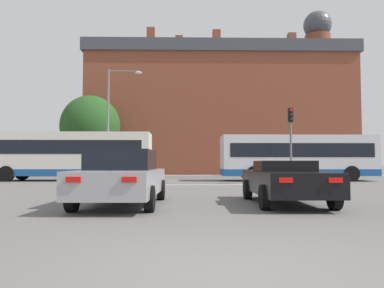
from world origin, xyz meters
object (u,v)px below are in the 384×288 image
at_px(car_roadster_right, 285,181).
at_px(street_lamp_junction, 114,112).
at_px(traffic_light_near_right, 291,133).
at_px(bus_crossing_lead, 297,157).
at_px(pedestrian_waiting, 228,165).
at_px(bus_crossing_trailing, 67,155).
at_px(traffic_light_far_right, 252,148).
at_px(car_saloon_left, 123,177).
at_px(pedestrian_walking_west, 270,164).
at_px(pedestrian_walking_east, 287,165).

relative_size(car_roadster_right, street_lamp_junction, 0.58).
bearing_deg(traffic_light_near_right, street_lamp_junction, 153.39).
height_order(car_roadster_right, traffic_light_near_right, traffic_light_near_right).
distance_m(bus_crossing_lead, pedestrian_waiting, 10.93).
height_order(bus_crossing_trailing, traffic_light_far_right, traffic_light_far_right).
distance_m(car_roadster_right, pedestrian_waiting, 24.61).
bearing_deg(car_saloon_left, bus_crossing_trailing, 114.22).
relative_size(pedestrian_waiting, pedestrian_walking_west, 0.92).
xyz_separation_m(traffic_light_far_right, pedestrian_walking_west, (1.76, 0.47, -1.52)).
bearing_deg(pedestrian_walking_east, pedestrian_waiting, 120.23).
bearing_deg(pedestrian_walking_east, car_roadster_right, -163.59).
height_order(traffic_light_far_right, street_lamp_junction, street_lamp_junction).
distance_m(bus_crossing_lead, street_lamp_junction, 13.09).
height_order(street_lamp_junction, pedestrian_walking_west, street_lamp_junction).
bearing_deg(car_roadster_right, street_lamp_junction, 117.56).
distance_m(bus_crossing_lead, traffic_light_near_right, 4.46).
distance_m(traffic_light_near_right, pedestrian_walking_west, 14.46).
bearing_deg(pedestrian_walking_west, street_lamp_junction, 42.72).
distance_m(bus_crossing_trailing, pedestrian_walking_west, 18.80).
relative_size(car_roadster_right, pedestrian_walking_west, 2.49).
relative_size(bus_crossing_lead, traffic_light_near_right, 2.35).
distance_m(car_saloon_left, bus_crossing_trailing, 16.05).
xyz_separation_m(bus_crossing_trailing, street_lamp_junction, (2.88, 1.21, 3.08)).
relative_size(traffic_light_near_right, pedestrian_waiting, 2.56).
distance_m(car_saloon_left, traffic_light_near_right, 13.18).
xyz_separation_m(street_lamp_junction, pedestrian_walking_east, (14.69, 8.66, -3.78)).
distance_m(car_saloon_left, car_roadster_right, 4.65).
xyz_separation_m(bus_crossing_trailing, traffic_light_near_right, (13.95, -4.34, 1.16)).
bearing_deg(bus_crossing_trailing, pedestrian_walking_east, -60.67).
relative_size(bus_crossing_lead, pedestrian_waiting, 6.01).
height_order(street_lamp_junction, pedestrian_waiting, street_lamp_junction).
bearing_deg(street_lamp_junction, traffic_light_far_right, 35.77).
xyz_separation_m(car_roadster_right, bus_crossing_lead, (4.64, 14.21, 0.95)).
distance_m(traffic_light_far_right, pedestrian_waiting, 2.79).
relative_size(pedestrian_walking_east, pedestrian_walking_west, 0.96).
relative_size(car_saloon_left, pedestrian_walking_west, 2.70).
bearing_deg(pedestrian_walking_east, pedestrian_walking_west, 122.06).
bearing_deg(bus_crossing_lead, car_roadster_right, 161.93).
bearing_deg(pedestrian_walking_west, bus_crossing_lead, 96.37).
relative_size(bus_crossing_trailing, traffic_light_near_right, 2.60).
bearing_deg(pedestrian_waiting, pedestrian_walking_west, 99.10).
relative_size(car_roadster_right, traffic_light_near_right, 1.06).
distance_m(street_lamp_junction, pedestrian_waiting, 13.29).
bearing_deg(pedestrian_walking_west, car_roadster_right, 87.38).
xyz_separation_m(traffic_light_near_right, pedestrian_walking_east, (3.62, 14.20, -1.86)).
xyz_separation_m(traffic_light_far_right, pedestrian_walking_east, (3.33, 0.47, -1.58)).
height_order(car_roadster_right, bus_crossing_lead, bus_crossing_lead).
bearing_deg(bus_crossing_trailing, car_saloon_left, -157.26).
height_order(bus_crossing_lead, pedestrian_walking_west, bus_crossing_lead).
xyz_separation_m(bus_crossing_trailing, pedestrian_waiting, (12.06, 10.02, -0.74)).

